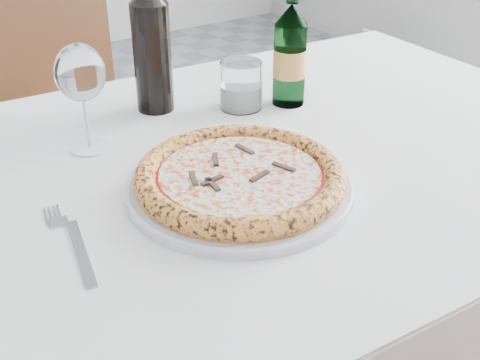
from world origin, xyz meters
The scene contains 9 objects.
dining_table centered at (0.06, -0.06, 0.67)m, with size 1.60×1.00×0.76m.
chair_far centered at (0.04, 0.78, 0.53)m, with size 0.53×0.53×0.93m.
plate centered at (0.06, -0.16, 0.76)m, with size 0.35×0.35×0.02m.
pizza centered at (0.06, -0.16, 0.78)m, with size 0.32×0.32×0.03m.
fork centered at (-0.20, -0.15, 0.76)m, with size 0.04×0.22×0.00m.
wine_glass centered at (-0.07, 0.10, 0.89)m, with size 0.08×0.08×0.19m.
tumbler centered at (0.25, 0.10, 0.80)m, with size 0.08×0.08×0.09m.
beer_bottle centered at (0.34, 0.07, 0.86)m, with size 0.07×0.07×0.25m.
wine_bottle centered at (0.11, 0.19, 0.88)m, with size 0.07×0.07×0.30m.
Camera 1 is at (-0.38, -0.82, 1.23)m, focal length 45.00 mm.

